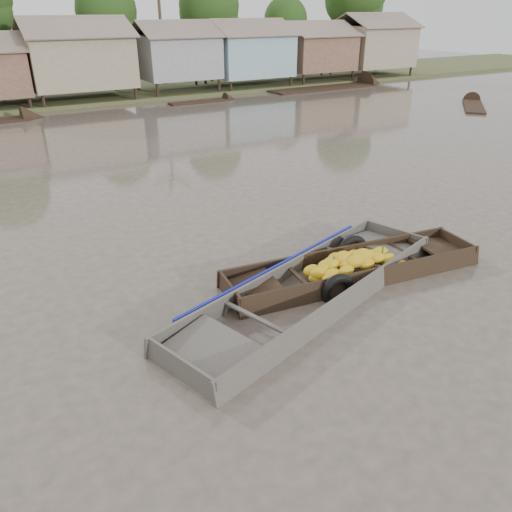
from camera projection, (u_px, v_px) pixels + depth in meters
ground at (303, 315)px, 10.51m from camera, size 120.00×120.00×0.00m
riverbank at (77, 51)px, 35.08m from camera, size 120.00×12.47×10.22m
banana_boat at (350, 268)px, 11.95m from camera, size 6.61×2.37×0.93m
viewer_boat at (311, 294)px, 11.16m from camera, size 7.91×4.16×0.62m
distant_boats at (207, 105)px, 33.38m from camera, size 47.62×14.80×0.35m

